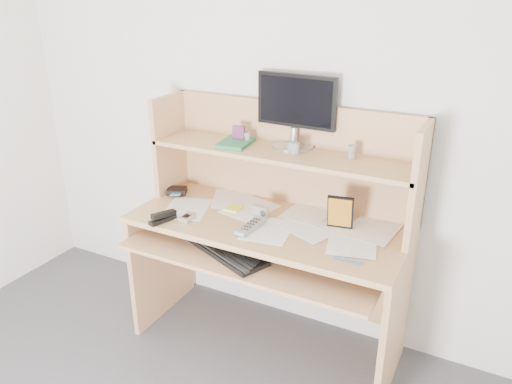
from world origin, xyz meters
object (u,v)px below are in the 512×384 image
at_px(keyboard, 227,250).
at_px(game_case, 340,212).
at_px(monitor, 296,109).
at_px(desk, 273,225).
at_px(tv_remote, 251,226).

relative_size(keyboard, game_case, 2.79).
height_order(keyboard, monitor, monitor).
bearing_deg(monitor, game_case, -25.99).
distance_m(keyboard, game_case, 0.58).
xyz_separation_m(desk, monitor, (0.03, 0.18, 0.58)).
bearing_deg(game_case, keyboard, -157.56).
height_order(desk, tv_remote, desk).
xyz_separation_m(desk, game_case, (0.35, 0.00, 0.15)).
height_order(tv_remote, game_case, game_case).
xyz_separation_m(keyboard, tv_remote, (0.08, 0.10, 0.10)).
bearing_deg(tv_remote, desk, 86.10).
relative_size(keyboard, monitor, 1.15).
bearing_deg(game_case, tv_remote, -163.12).
relative_size(keyboard, tv_remote, 2.46).
relative_size(desk, monitor, 3.27).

